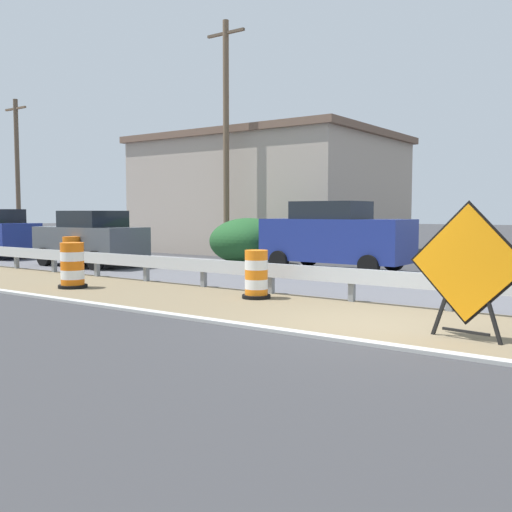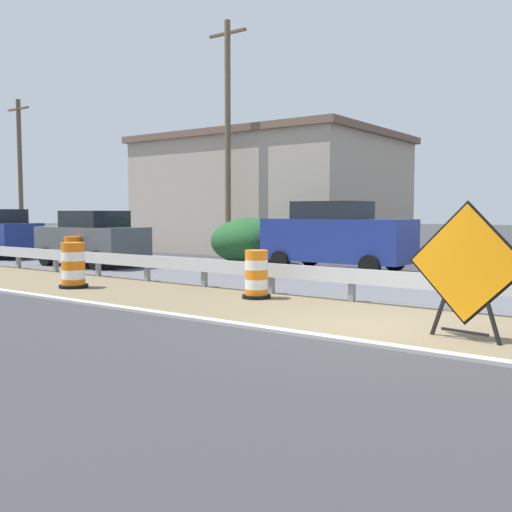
{
  "view_description": "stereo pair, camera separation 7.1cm",
  "coord_description": "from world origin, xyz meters",
  "px_view_note": "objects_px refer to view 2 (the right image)",
  "views": [
    {
      "loc": [
        -8.89,
        -4.05,
        1.89
      ],
      "look_at": [
        1.06,
        3.12,
        0.96
      ],
      "focal_mm": 41.1,
      "sensor_mm": 36.0,
      "label": 1
    },
    {
      "loc": [
        -8.85,
        -4.11,
        1.89
      ],
      "look_at": [
        1.06,
        3.12,
        0.96
      ],
      "focal_mm": 41.1,
      "sensor_mm": 36.0,
      "label": 2
    }
  ],
  "objects_px": {
    "warning_sign_diamond": "(466,268)",
    "utility_pole_mid": "(20,171)",
    "traffic_barrel_nearest": "(256,277)",
    "traffic_barrel_mid": "(73,254)",
    "utility_pole_near": "(228,137)",
    "traffic_barrel_close": "(73,267)",
    "car_trailing_far_lane": "(92,238)",
    "car_trailing_near_lane": "(337,236)"
  },
  "relations": [
    {
      "from": "car_trailing_near_lane",
      "to": "utility_pole_mid",
      "type": "bearing_deg",
      "value": 174.79
    },
    {
      "from": "traffic_barrel_nearest",
      "to": "traffic_barrel_close",
      "type": "distance_m",
      "value": 4.89
    },
    {
      "from": "car_trailing_far_lane",
      "to": "utility_pole_near",
      "type": "distance_m",
      "value": 6.86
    },
    {
      "from": "car_trailing_near_lane",
      "to": "traffic_barrel_mid",
      "type": "bearing_deg",
      "value": -148.23
    },
    {
      "from": "warning_sign_diamond",
      "to": "utility_pole_mid",
      "type": "bearing_deg",
      "value": -101.6
    },
    {
      "from": "traffic_barrel_nearest",
      "to": "traffic_barrel_close",
      "type": "bearing_deg",
      "value": 104.77
    },
    {
      "from": "utility_pole_near",
      "to": "utility_pole_mid",
      "type": "distance_m",
      "value": 14.4
    },
    {
      "from": "warning_sign_diamond",
      "to": "utility_pole_near",
      "type": "distance_m",
      "value": 16.14
    },
    {
      "from": "warning_sign_diamond",
      "to": "car_trailing_far_lane",
      "type": "height_order",
      "value": "warning_sign_diamond"
    },
    {
      "from": "traffic_barrel_close",
      "to": "utility_pole_near",
      "type": "relative_size",
      "value": 0.12
    },
    {
      "from": "traffic_barrel_nearest",
      "to": "car_trailing_near_lane",
      "type": "relative_size",
      "value": 0.22
    },
    {
      "from": "warning_sign_diamond",
      "to": "traffic_barrel_close",
      "type": "bearing_deg",
      "value": -83.65
    },
    {
      "from": "traffic_barrel_mid",
      "to": "car_trailing_far_lane",
      "type": "distance_m",
      "value": 1.22
    },
    {
      "from": "utility_pole_near",
      "to": "car_trailing_near_lane",
      "type": "bearing_deg",
      "value": -107.28
    },
    {
      "from": "traffic_barrel_mid",
      "to": "utility_pole_near",
      "type": "height_order",
      "value": "utility_pole_near"
    },
    {
      "from": "warning_sign_diamond",
      "to": "traffic_barrel_mid",
      "type": "height_order",
      "value": "warning_sign_diamond"
    },
    {
      "from": "utility_pole_near",
      "to": "warning_sign_diamond",
      "type": "bearing_deg",
      "value": -128.37
    },
    {
      "from": "car_trailing_near_lane",
      "to": "warning_sign_diamond",
      "type": "bearing_deg",
      "value": -51.42
    },
    {
      "from": "traffic_barrel_nearest",
      "to": "traffic_barrel_mid",
      "type": "height_order",
      "value": "traffic_barrel_mid"
    },
    {
      "from": "traffic_barrel_nearest",
      "to": "traffic_barrel_close",
      "type": "height_order",
      "value": "traffic_barrel_close"
    },
    {
      "from": "warning_sign_diamond",
      "to": "utility_pole_near",
      "type": "bearing_deg",
      "value": -120.14
    },
    {
      "from": "utility_pole_mid",
      "to": "traffic_barrel_close",
      "type": "bearing_deg",
      "value": -118.66
    },
    {
      "from": "warning_sign_diamond",
      "to": "car_trailing_far_lane",
      "type": "bearing_deg",
      "value": -99.07
    },
    {
      "from": "traffic_barrel_mid",
      "to": "car_trailing_near_lane",
      "type": "height_order",
      "value": "car_trailing_near_lane"
    },
    {
      "from": "traffic_barrel_mid",
      "to": "car_trailing_near_lane",
      "type": "distance_m",
      "value": 8.65
    },
    {
      "from": "traffic_barrel_mid",
      "to": "warning_sign_diamond",
      "type": "bearing_deg",
      "value": -103.58
    },
    {
      "from": "traffic_barrel_close",
      "to": "car_trailing_far_lane",
      "type": "xyz_separation_m",
      "value": [
        4.06,
        4.39,
        0.45
      ]
    },
    {
      "from": "warning_sign_diamond",
      "to": "utility_pole_mid",
      "type": "height_order",
      "value": "utility_pole_mid"
    },
    {
      "from": "traffic_barrel_nearest",
      "to": "traffic_barrel_mid",
      "type": "relative_size",
      "value": 0.98
    },
    {
      "from": "traffic_barrel_mid",
      "to": "car_trailing_near_lane",
      "type": "relative_size",
      "value": 0.23
    },
    {
      "from": "car_trailing_near_lane",
      "to": "utility_pole_mid",
      "type": "height_order",
      "value": "utility_pole_mid"
    },
    {
      "from": "car_trailing_near_lane",
      "to": "traffic_barrel_nearest",
      "type": "bearing_deg",
      "value": -77.49
    },
    {
      "from": "traffic_barrel_close",
      "to": "traffic_barrel_mid",
      "type": "relative_size",
      "value": 1.05
    },
    {
      "from": "traffic_barrel_close",
      "to": "car_trailing_near_lane",
      "type": "distance_m",
      "value": 8.28
    },
    {
      "from": "traffic_barrel_mid",
      "to": "utility_pole_near",
      "type": "xyz_separation_m",
      "value": [
        6.43,
        -1.38,
        4.38
      ]
    },
    {
      "from": "warning_sign_diamond",
      "to": "car_trailing_near_lane",
      "type": "distance_m",
      "value": 10.15
    },
    {
      "from": "warning_sign_diamond",
      "to": "traffic_barrel_nearest",
      "type": "xyz_separation_m",
      "value": [
        1.56,
        4.93,
        -0.6
      ]
    },
    {
      "from": "traffic_barrel_mid",
      "to": "car_trailing_far_lane",
      "type": "bearing_deg",
      "value": 18.54
    },
    {
      "from": "car_trailing_near_lane",
      "to": "utility_pole_mid",
      "type": "xyz_separation_m",
      "value": [
        1.72,
        20.3,
        3.01
      ]
    },
    {
      "from": "utility_pole_mid",
      "to": "traffic_barrel_nearest",
      "type": "bearing_deg",
      "value": -110.33
    },
    {
      "from": "warning_sign_diamond",
      "to": "car_trailing_near_lane",
      "type": "xyz_separation_m",
      "value": [
        7.9,
        6.38,
        0.04
      ]
    },
    {
      "from": "traffic_barrel_mid",
      "to": "car_trailing_far_lane",
      "type": "relative_size",
      "value": 0.26
    }
  ]
}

